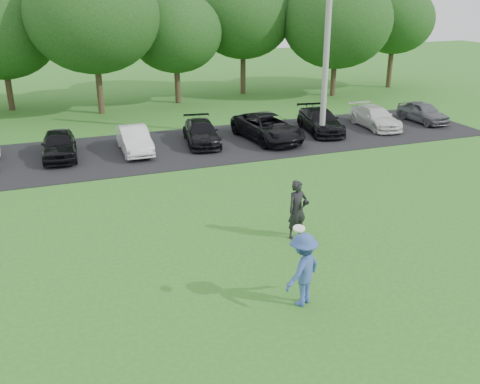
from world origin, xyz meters
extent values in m
plane|color=#2C7120|center=(0.00, 0.00, 0.00)|extent=(100.00, 100.00, 0.00)
cube|color=black|center=(0.00, 13.00, 0.01)|extent=(32.00, 6.50, 0.03)
cylinder|color=gray|center=(7.44, 11.98, 4.80)|extent=(0.28, 0.28, 9.59)
imported|color=#36529A|center=(-0.01, -0.74, 0.91)|extent=(1.35, 1.17, 1.81)
cylinder|color=white|center=(-0.26, -0.94, 2.09)|extent=(0.27, 0.27, 0.09)
imported|color=black|center=(1.45, 2.53, 0.90)|extent=(0.72, 0.55, 1.79)
cube|color=black|center=(1.63, 2.35, 1.16)|extent=(0.16, 0.12, 0.10)
imported|color=black|center=(-4.77, 13.22, 0.63)|extent=(1.60, 3.59, 1.20)
imported|color=silver|center=(-1.56, 12.93, 0.60)|extent=(1.21, 3.46, 1.14)
imported|color=black|center=(1.66, 13.21, 0.57)|extent=(2.04, 3.90, 1.08)
imported|color=black|center=(4.86, 12.71, 0.66)|extent=(2.62, 4.73, 1.25)
imported|color=black|center=(7.99, 13.16, 0.60)|extent=(2.21, 4.16, 1.15)
imported|color=silver|center=(11.16, 12.99, 0.57)|extent=(1.70, 3.78, 1.07)
imported|color=#5B5D63|center=(14.31, 13.12, 0.58)|extent=(1.45, 3.30, 1.11)
cylinder|color=#38281C|center=(-7.00, 24.40, 1.10)|extent=(0.36, 0.36, 2.20)
ellipsoid|color=#214C19|center=(-7.00, 24.40, 4.71)|extent=(6.68, 6.68, 5.68)
cylinder|color=#38281C|center=(-2.00, 21.60, 1.35)|extent=(0.36, 0.36, 2.70)
ellipsoid|color=#214C19|center=(-2.00, 21.60, 5.48)|extent=(7.42, 7.42, 6.31)
cylinder|color=#38281C|center=(3.00, 23.00, 1.10)|extent=(0.36, 0.36, 2.20)
ellipsoid|color=#214C19|center=(3.00, 23.00, 4.36)|extent=(5.76, 5.76, 4.90)
cylinder|color=#38281C|center=(8.00, 24.40, 1.35)|extent=(0.36, 0.36, 2.70)
ellipsoid|color=#214C19|center=(8.00, 24.40, 5.14)|extent=(6.50, 6.50, 5.53)
cylinder|color=#38281C|center=(13.50, 21.60, 1.10)|extent=(0.36, 0.36, 2.20)
ellipsoid|color=#214C19|center=(13.50, 21.60, 4.92)|extent=(7.24, 7.24, 6.15)
cylinder|color=#38281C|center=(19.00, 23.00, 1.35)|extent=(0.36, 0.36, 2.70)
ellipsoid|color=#214C19|center=(19.00, 23.00, 4.79)|extent=(5.58, 5.58, 4.74)
camera|label=1|loc=(-5.20, -10.48, 7.09)|focal=40.00mm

